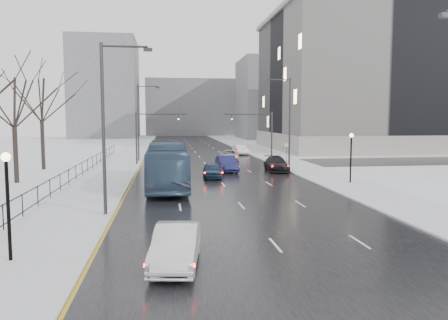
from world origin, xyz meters
name	(u,v)px	position (x,y,z in m)	size (l,w,h in m)	color
road	(198,156)	(0.00, 60.00, 0.02)	(16.00, 150.00, 0.04)	black
cross_road	(206,164)	(0.00, 48.00, 0.02)	(130.00, 10.00, 0.04)	black
sidewalk_left	(128,156)	(-10.50, 60.00, 0.08)	(5.00, 150.00, 0.16)	silver
sidewalk_right	(266,155)	(10.50, 60.00, 0.08)	(5.00, 150.00, 0.16)	silver
park_strip	(61,157)	(-20.00, 60.00, 0.06)	(14.00, 150.00, 0.12)	white
tree_park_d	(17,184)	(-17.80, 34.00, 0.00)	(8.75, 8.75, 12.50)	black
tree_park_e	(44,170)	(-18.20, 44.00, 0.00)	(9.45, 9.45, 13.50)	black
iron_fence	(63,179)	(-13.00, 30.00, 0.91)	(0.06, 70.00, 1.30)	black
streetlight_r_mid	(288,119)	(8.17, 40.00, 5.62)	(2.95, 0.25, 10.00)	#2D2D33
streetlight_l_near	(107,120)	(-8.17, 20.00, 5.62)	(2.95, 0.25, 10.00)	#2D2D33
streetlight_l_far	(140,119)	(-8.17, 52.00, 5.62)	(2.95, 0.25, 10.00)	#2D2D33
lamppost_l	(7,191)	(-11.00, 12.00, 2.94)	(0.36, 0.36, 4.28)	black
lamppost_r_mid	(351,151)	(11.00, 30.00, 2.94)	(0.36, 0.36, 4.28)	black
mast_signal_right	(263,131)	(7.33, 48.00, 4.11)	(6.10, 0.33, 6.50)	#2D2D33
mast_signal_left	(145,131)	(-7.33, 48.00, 4.11)	(6.10, 0.33, 6.50)	#2D2D33
no_uturn_sign	(286,147)	(9.20, 44.00, 2.30)	(0.60, 0.06, 2.70)	#2D2D33
civic_building	(380,88)	(35.00, 72.00, 11.21)	(41.00, 31.00, 24.80)	gray
bldg_far_right	(283,99)	(28.00, 115.00, 11.00)	(24.00, 20.00, 22.00)	slate
bldg_far_left	(105,89)	(-22.00, 125.00, 14.00)	(18.00, 22.00, 28.00)	slate
bldg_far_center	(192,108)	(4.00, 140.00, 9.00)	(30.00, 18.00, 18.00)	slate
sedan_left_near	(176,246)	(-4.50, 10.89, 0.82)	(1.65, 4.74, 1.56)	silver
bus	(167,165)	(-4.80, 30.36, 1.91)	(3.13, 13.39, 3.73)	#324962
sedan_center_near	(212,170)	(-0.50, 35.35, 0.77)	(1.72, 4.28, 1.46)	navy
sedan_right_near	(227,164)	(1.56, 40.08, 0.87)	(1.76, 5.06, 1.67)	#1B1B51
sedan_right_cross	(229,155)	(3.50, 51.71, 0.75)	(2.35, 5.10, 1.42)	#B0AEB3
sedan_right_far	(276,164)	(6.92, 39.71, 0.81)	(2.15, 5.29, 1.53)	black
sedan_center_far	(181,153)	(-2.84, 54.44, 0.89)	(2.02, 5.01, 1.71)	black
sedan_right_distant	(240,150)	(6.63, 61.09, 0.79)	(1.58, 4.53, 1.49)	white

